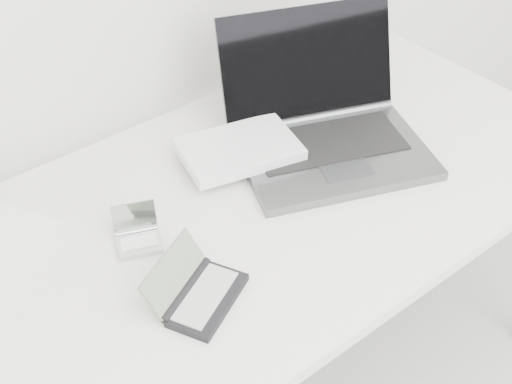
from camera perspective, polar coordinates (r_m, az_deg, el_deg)
desk at (r=1.58m, az=-0.07°, el=-1.80°), size 1.60×0.80×0.73m
laptop_large at (r=1.66m, az=4.05°, el=4.74°), size 0.61×0.52×0.28m
pda_silver at (r=1.45m, az=-9.45°, el=-3.53°), size 0.12×0.12×0.07m
palmtop_charcoal at (r=1.33m, az=-4.66°, el=-8.05°), size 0.21×0.20×0.09m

